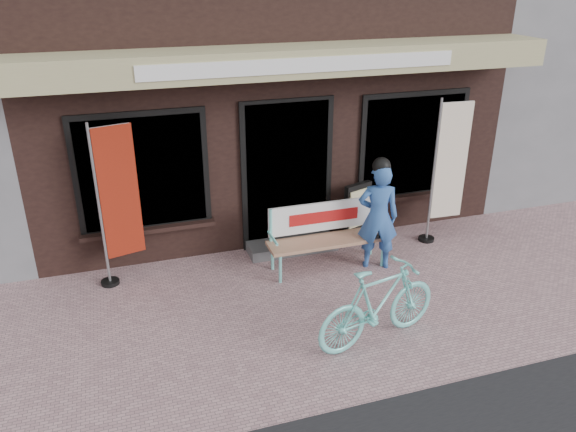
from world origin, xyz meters
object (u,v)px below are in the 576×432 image
object	(u,v)px
bench	(326,231)
nobori_cream	(447,169)
person	(378,215)
menu_stand	(357,213)
bicycle	(379,304)
nobori_red	(116,202)

from	to	relation	value
bench	nobori_cream	world-z (taller)	nobori_cream
person	menu_stand	distance (m)	0.82
bench	bicycle	distance (m)	1.80
nobori_cream	menu_stand	distance (m)	1.45
nobori_red	menu_stand	distance (m)	3.44
person	bicycle	distance (m)	1.75
bicycle	menu_stand	distance (m)	2.45
bench	person	world-z (taller)	person
nobori_cream	bicycle	bearing A→B (deg)	-133.18
menu_stand	nobori_cream	bearing A→B (deg)	-32.33
nobori_red	nobori_cream	distance (m)	4.65
person	nobori_cream	distance (m)	1.44
person	bicycle	xyz separation A→B (m)	(-0.74, -1.56, -0.31)
nobori_cream	menu_stand	bearing A→B (deg)	169.23
nobori_red	nobori_cream	size ratio (longest dim) A/B	0.99
person	nobori_cream	bearing A→B (deg)	39.75
nobori_red	menu_stand	bearing A→B (deg)	-13.33
bicycle	nobori_red	size ratio (longest dim) A/B	0.72
person	nobori_cream	size ratio (longest dim) A/B	0.73
person	bicycle	bearing A→B (deg)	-95.08
person	menu_stand	world-z (taller)	person
menu_stand	nobori_red	bearing A→B (deg)	162.18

